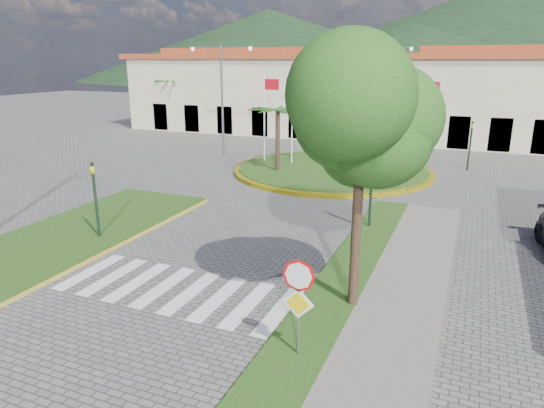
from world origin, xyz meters
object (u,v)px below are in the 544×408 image
at_px(white_van, 235,126).
at_px(car_dark_b, 472,137).
at_px(stop_sign, 299,294).
at_px(deciduous_tree, 362,132).
at_px(car_dark_a, 329,136).
at_px(roundabout_island, 332,170).

height_order(white_van, car_dark_b, car_dark_b).
height_order(stop_sign, deciduous_tree, deciduous_tree).
xyz_separation_m(stop_sign, car_dark_a, (-8.56, 31.49, -1.25)).
bearing_deg(deciduous_tree, roundabout_island, 107.91).
xyz_separation_m(stop_sign, deciduous_tree, (0.60, 3.04, 3.38)).
height_order(deciduous_tree, car_dark_a, deciduous_tree).
height_order(roundabout_island, stop_sign, roundabout_island).
xyz_separation_m(white_van, car_dark_b, (22.09, 0.80, 0.06)).
relative_size(white_van, car_dark_b, 1.08).
xyz_separation_m(roundabout_island, white_van, (-14.10, 13.76, 0.42)).
relative_size(white_van, car_dark_a, 1.35).
bearing_deg(white_van, car_dark_a, -112.12).
xyz_separation_m(stop_sign, white_van, (-18.99, 33.80, -1.20)).
relative_size(stop_sign, car_dark_b, 0.67).
bearing_deg(white_van, stop_sign, -160.28).
height_order(deciduous_tree, car_dark_b, deciduous_tree).
distance_m(stop_sign, car_dark_a, 32.65).
bearing_deg(stop_sign, car_dark_a, 105.20).
distance_m(stop_sign, car_dark_b, 34.76).
bearing_deg(deciduous_tree, stop_sign, -101.18).
xyz_separation_m(roundabout_island, car_dark_b, (7.99, 14.56, 0.48)).
distance_m(white_van, car_dark_a, 10.69).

